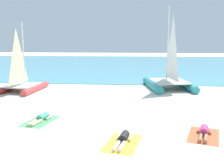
{
  "coord_description": "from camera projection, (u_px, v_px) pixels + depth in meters",
  "views": [
    {
      "loc": [
        1.31,
        -8.6,
        3.58
      ],
      "look_at": [
        0.0,
        5.41,
        1.2
      ],
      "focal_mm": 40.75,
      "sensor_mm": 36.0,
      "label": 1
    }
  ],
  "objects": [
    {
      "name": "ground_plane",
      "position": [
        118.0,
        90.0,
        18.97
      ],
      "size": [
        120.0,
        120.0,
        0.0
      ],
      "primitive_type": "plane",
      "color": "silver"
    },
    {
      "name": "ocean_water",
      "position": [
        127.0,
        64.0,
        40.58
      ],
      "size": [
        120.0,
        40.0,
        0.05
      ],
      "primitive_type": "cube",
      "color": "#4C9EB7",
      "rests_on": "ground"
    },
    {
      "name": "sailboat_teal",
      "position": [
        169.0,
        77.0,
        19.24
      ],
      "size": [
        3.77,
        5.2,
        6.22
      ],
      "rotation": [
        0.0,
        0.0,
        0.16
      ],
      "color": "teal",
      "rests_on": "ground"
    },
    {
      "name": "sailboat_red",
      "position": [
        22.0,
        81.0,
        18.26
      ],
      "size": [
        2.61,
        3.91,
        4.95
      ],
      "rotation": [
        0.0,
        0.0,
        -0.05
      ],
      "color": "#CC3838",
      "rests_on": "ground"
    },
    {
      "name": "towel_left",
      "position": [
        41.0,
        121.0,
        11.51
      ],
      "size": [
        1.42,
        2.06,
        0.01
      ],
      "primitive_type": "cube",
      "rotation": [
        0.0,
        0.0,
        -0.18
      ],
      "color": "#4CB266",
      "rests_on": "ground"
    },
    {
      "name": "sunbather_left",
      "position": [
        41.0,
        118.0,
        11.55
      ],
      "size": [
        0.67,
        1.56,
        0.3
      ],
      "rotation": [
        0.0,
        0.0,
        -0.18
      ],
      "color": "#3FB28C",
      "rests_on": "towel_left"
    },
    {
      "name": "towel_middle",
      "position": [
        123.0,
        143.0,
        9.03
      ],
      "size": [
        1.44,
        2.07,
        0.01
      ],
      "primitive_type": "cube",
      "rotation": [
        0.0,
        0.0,
        -0.19
      ],
      "color": "yellow",
      "rests_on": "ground"
    },
    {
      "name": "sunbather_middle",
      "position": [
        123.0,
        139.0,
        9.08
      ],
      "size": [
        0.69,
        1.56,
        0.3
      ],
      "rotation": [
        0.0,
        0.0,
        -0.19
      ],
      "color": "black",
      "rests_on": "towel_middle"
    },
    {
      "name": "towel_right",
      "position": [
        204.0,
        135.0,
        9.74
      ],
      "size": [
        1.61,
        2.14,
        0.01
      ],
      "primitive_type": "cube",
      "rotation": [
        0.0,
        0.0,
        -0.3
      ],
      "color": "#EA5933",
      "rests_on": "ground"
    },
    {
      "name": "sunbather_right",
      "position": [
        204.0,
        132.0,
        9.78
      ],
      "size": [
        0.83,
        1.54,
        0.3
      ],
      "rotation": [
        0.0,
        0.0,
        -0.3
      ],
      "color": "#D83372",
      "rests_on": "towel_right"
    }
  ]
}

